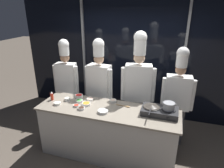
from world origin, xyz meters
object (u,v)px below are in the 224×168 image
prep_bowl_chili_flakes (76,106)px  prep_bowl_shrimp (90,99)px  prep_bowl_bell_pepper (79,96)px  chef_line (138,82)px  portable_stove (160,111)px  chef_head (66,77)px  frying_pan (152,106)px  prep_bowl_scallions (79,101)px  squeeze_bottle_chili (52,96)px  prep_bowl_soy_glaze (81,108)px  prep_bowl_bean_sprouts (67,99)px  prep_bowl_carrots (86,104)px  prep_bowl_rice (103,111)px  chef_pastry (178,92)px  stock_pot (169,106)px  prep_bowl_chicken (113,101)px  chef_sous (99,81)px  serving_spoon_slotted (126,106)px  prep_bowl_noodles (57,103)px

prep_bowl_chili_flakes → prep_bowl_shrimp: size_ratio=0.86×
prep_bowl_bell_pepper → chef_line: bearing=20.4°
prep_bowl_chili_flakes → prep_bowl_shrimp: bearing=66.4°
portable_stove → chef_head: 2.08m
frying_pan → prep_bowl_scallions: frying_pan is taller
squeeze_bottle_chili → prep_bowl_soy_glaze: squeeze_bottle_chili is taller
prep_bowl_bean_sprouts → prep_bowl_soy_glaze: size_ratio=0.91×
squeeze_bottle_chili → prep_bowl_bean_sprouts: (0.28, 0.06, -0.05)m
prep_bowl_carrots → chef_head: bearing=138.3°
prep_bowl_rice → prep_bowl_soy_glaze: 0.38m
prep_bowl_rice → chef_pastry: chef_pastry is taller
stock_pot → chef_pastry: size_ratio=0.11×
prep_bowl_bell_pepper → chef_pastry: size_ratio=0.08×
squeeze_bottle_chili → prep_bowl_chicken: size_ratio=1.36×
chef_sous → prep_bowl_shrimp: bearing=95.0°
stock_pot → squeeze_bottle_chili: (-2.04, -0.08, -0.09)m
portable_stove → serving_spoon_slotted: portable_stove is taller
prep_bowl_bean_sprouts → prep_bowl_rice: prep_bowl_bean_sprouts is taller
frying_pan → prep_bowl_chili_flakes: size_ratio=4.39×
prep_bowl_noodles → chef_pastry: chef_pastry is taller
chef_sous → prep_bowl_rice: bearing=121.8°
prep_bowl_rice → chef_sous: (-0.36, 0.79, 0.20)m
prep_bowl_bean_sprouts → chef_head: (-0.36, 0.61, 0.17)m
prep_bowl_bell_pepper → prep_bowl_chili_flakes: 0.37m
prep_bowl_scallions → serving_spoon_slotted: 0.84m
prep_bowl_shrimp → prep_bowl_rice: bearing=-42.5°
prep_bowl_bell_pepper → prep_bowl_chili_flakes: bearing=-70.2°
prep_bowl_bean_sprouts → chef_head: chef_head is taller
portable_stove → chef_pastry: 0.66m
prep_bowl_bean_sprouts → prep_bowl_chili_flakes: prep_bowl_bean_sprouts is taller
prep_bowl_rice → chef_line: bearing=62.7°
prep_bowl_bell_pepper → chef_head: (-0.49, 0.43, 0.17)m
stock_pot → prep_bowl_chili_flakes: (-1.50, -0.18, -0.15)m
prep_bowl_shrimp → prep_bowl_scallions: 0.20m
frying_pan → chef_pastry: size_ratio=0.24×
prep_bowl_noodles → prep_bowl_rice: size_ratio=0.73×
chef_sous → prep_bowl_carrots: bearing=96.9°
chef_head → chef_sous: (0.76, -0.05, 0.02)m
prep_bowl_shrimp → chef_sous: (0.02, 0.44, 0.20)m
chef_head → chef_line: bearing=172.0°
prep_bowl_carrots → chef_pastry: (1.49, 0.68, 0.13)m
prep_bowl_chili_flakes → chef_sous: bearing=79.0°
portable_stove → prep_bowl_bean_sprouts: size_ratio=5.30×
prep_bowl_chili_flakes → prep_bowl_carrots: (0.14, 0.10, 0.01)m
chef_head → chef_sous: size_ratio=0.97×
chef_sous → chef_pastry: size_ratio=1.04×
prep_bowl_soy_glaze → chef_head: 1.13m
prep_bowl_bean_sprouts → prep_bowl_shrimp: bearing=18.3°
prep_bowl_soy_glaze → chef_head: (-0.74, 0.84, 0.18)m
serving_spoon_slotted → chef_head: chef_head is taller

